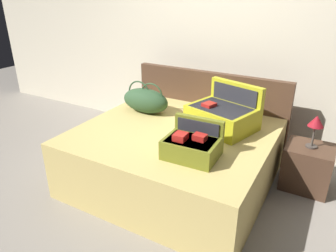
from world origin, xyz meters
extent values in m
plane|color=gray|center=(0.00, 0.00, 0.00)|extent=(12.00, 12.00, 0.00)
cube|color=beige|center=(0.00, 1.65, 1.30)|extent=(8.00, 0.10, 2.60)
cube|color=tan|center=(0.00, 0.40, 0.29)|extent=(1.81, 1.64, 0.58)
cube|color=#4C3323|center=(0.00, 1.26, 0.48)|extent=(1.84, 0.08, 0.96)
cube|color=gold|center=(0.36, 0.66, 0.69)|extent=(0.69, 0.57, 0.22)
cube|color=#28282D|center=(0.36, 0.66, 0.72)|extent=(0.60, 0.50, 0.16)
cube|color=#B21E19|center=(0.25, 0.64, 0.81)|extent=(0.14, 0.14, 0.04)
cube|color=gold|center=(0.43, 0.89, 0.79)|extent=(0.58, 0.23, 0.42)
cube|color=#28282D|center=(0.42, 0.85, 0.79)|extent=(0.48, 0.16, 0.36)
cube|color=olive|center=(0.36, 0.01, 0.66)|extent=(0.44, 0.31, 0.16)
cube|color=#28282D|center=(0.36, 0.01, 0.68)|extent=(0.39, 0.27, 0.11)
cube|color=#B21E19|center=(0.29, -0.03, 0.76)|extent=(0.10, 0.11, 0.06)
cube|color=#B21E19|center=(0.42, 0.04, 0.76)|extent=(0.11, 0.09, 0.05)
cube|color=olive|center=(0.35, 0.18, 0.72)|extent=(0.43, 0.06, 0.29)
cube|color=#28282D|center=(0.35, 0.15, 0.72)|extent=(0.36, 0.03, 0.25)
ellipsoid|color=#2D4C2D|center=(-0.51, 0.69, 0.71)|extent=(0.55, 0.28, 0.27)
torus|color=#2D4C2D|center=(-0.60, 0.69, 0.78)|extent=(0.28, 0.02, 0.28)
torus|color=#2D4C2D|center=(-0.43, 0.69, 0.78)|extent=(0.28, 0.02, 0.28)
cube|color=#4C3323|center=(1.18, 0.97, 0.22)|extent=(0.44, 0.40, 0.45)
cylinder|color=#3F3833|center=(1.18, 0.97, 0.45)|extent=(0.11, 0.11, 0.02)
cylinder|color=#4C443D|center=(1.18, 0.97, 0.56)|extent=(0.02, 0.02, 0.20)
cone|color=maroon|center=(1.18, 0.97, 0.72)|extent=(0.14, 0.14, 0.11)
camera|label=1|loc=(1.30, -2.03, 1.86)|focal=33.65mm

